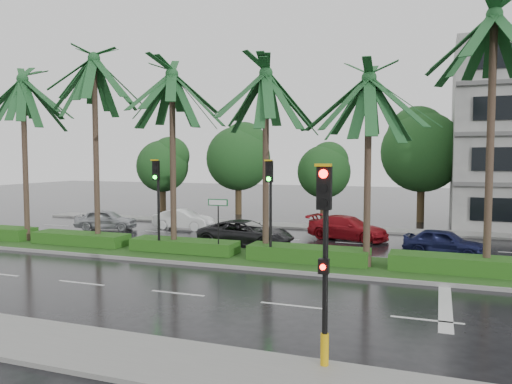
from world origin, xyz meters
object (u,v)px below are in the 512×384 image
(street_sign, at_px, (218,213))
(car_red, at_px, (348,228))
(car_white, at_px, (183,219))
(car_blue, at_px, (444,242))
(car_silver, at_px, (106,219))
(signal_near, at_px, (325,257))
(car_darkgrey, at_px, (246,234))
(signal_median_left, at_px, (157,192))

(street_sign, distance_m, car_red, 8.92)
(car_white, xyz_separation_m, car_blue, (15.62, -3.36, -0.01))
(street_sign, bearing_deg, car_silver, 150.11)
(street_sign, relative_size, car_blue, 0.71)
(street_sign, bearing_deg, car_red, 59.41)
(signal_near, distance_m, car_silver, 23.85)
(street_sign, relative_size, car_red, 0.57)
(street_sign, bearing_deg, signal_near, -54.66)
(signal_near, xyz_separation_m, car_silver, (-17.62, 15.97, -1.85))
(car_silver, bearing_deg, car_darkgrey, -118.90)
(car_white, height_order, car_darkgrey, car_darkgrey)
(signal_near, height_order, car_white, signal_near)
(car_white, bearing_deg, car_blue, -102.30)
(signal_median_left, distance_m, car_silver, 10.15)
(signal_near, height_order, signal_median_left, signal_median_left)
(car_white, bearing_deg, signal_median_left, -159.30)
(signal_median_left, height_order, car_red, signal_median_left)
(car_white, bearing_deg, car_red, -92.45)
(car_silver, bearing_deg, signal_near, -147.44)
(signal_near, relative_size, signal_median_left, 1.00)
(car_silver, distance_m, car_white, 4.88)
(street_sign, xyz_separation_m, car_white, (-6.12, 8.00, -1.49))
(signal_near, bearing_deg, signal_median_left, 135.91)
(signal_near, height_order, car_silver, signal_near)
(car_silver, xyz_separation_m, car_darkgrey, (10.60, -2.57, 0.03))
(signal_median_left, bearing_deg, street_sign, 3.47)
(signal_median_left, height_order, street_sign, signal_median_left)
(street_sign, bearing_deg, car_blue, 26.03)
(car_silver, relative_size, car_blue, 1.05)
(signal_near, relative_size, car_white, 1.13)
(car_silver, bearing_deg, street_sign, -135.13)
(car_red, bearing_deg, car_silver, 110.29)
(signal_near, height_order, street_sign, signal_near)
(car_red, bearing_deg, signal_median_left, 150.78)
(signal_near, bearing_deg, car_white, 126.28)
(signal_near, xyz_separation_m, car_darkgrey, (-7.02, 13.40, -1.82))
(signal_median_left, xyz_separation_m, car_blue, (12.50, 4.82, -2.37))
(car_red, bearing_deg, car_darkgrey, 146.68)
(car_darkgrey, distance_m, car_red, 6.05)
(car_darkgrey, height_order, car_blue, car_darkgrey)
(car_red, bearing_deg, street_sign, 164.14)
(signal_near, distance_m, street_sign, 12.11)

